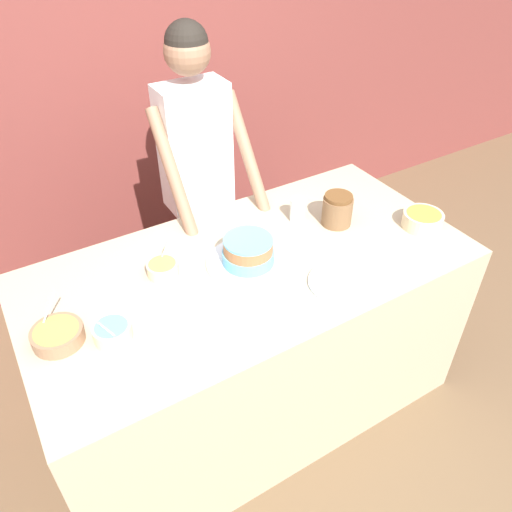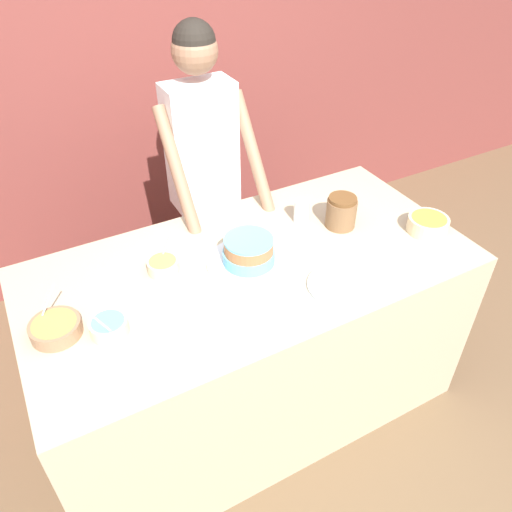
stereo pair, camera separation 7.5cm
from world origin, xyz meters
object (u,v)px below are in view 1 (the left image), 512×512
person_baker (197,159)px  frosting_bowl_yellow (163,268)px  frosting_bowl_blue (112,331)px  ceramic_plate (342,283)px  stoneware_jar (337,210)px  cake (248,253)px  frosting_bowl_olive (57,335)px  frosting_bowl_orange (423,219)px  drinking_glass (297,210)px

person_baker → frosting_bowl_yellow: size_ratio=11.34×
frosting_bowl_blue → ceramic_plate: (0.88, -0.20, -0.03)m
ceramic_plate → stoneware_jar: bearing=54.6°
ceramic_plate → cake: bearing=129.2°
frosting_bowl_blue → stoneware_jar: (1.14, 0.16, 0.04)m
stoneware_jar → person_baker: bearing=124.2°
frosting_bowl_olive → ceramic_plate: size_ratio=0.67×
stoneware_jar → frosting_bowl_olive: bearing=-176.7°
frosting_bowl_olive → frosting_bowl_orange: size_ratio=0.99×
cake → drinking_glass: 0.40m
stoneware_jar → frosting_bowl_yellow: bearing=174.8°
person_baker → drinking_glass: bearing=-61.1°
person_baker → stoneware_jar: 0.75m
ceramic_plate → frosting_bowl_olive: bearing=165.1°
person_baker → drinking_glass: (0.27, -0.50, -0.12)m
frosting_bowl_blue → drinking_glass: 1.03m
person_baker → stoneware_jar: person_baker is taller
cake → frosting_bowl_orange: 0.85m
person_baker → frosting_bowl_olive: (-0.89, -0.69, -0.14)m
cake → person_baker: bearing=82.2°
frosting_bowl_blue → ceramic_plate: size_ratio=0.51×
drinking_glass → stoneware_jar: size_ratio=0.75×
ceramic_plate → person_baker: bearing=99.6°
frosting_bowl_blue → drinking_glass: size_ratio=1.21×
frosting_bowl_olive → ceramic_plate: 1.09m
person_baker → frosting_bowl_orange: 1.13m
person_baker → ceramic_plate: bearing=-80.4°
frosting_bowl_orange → drinking_glass: size_ratio=1.61×
frosting_bowl_olive → drinking_glass: 1.18m
frosting_bowl_orange → frosting_bowl_yellow: bearing=165.4°
frosting_bowl_blue → drinking_glass: (0.99, 0.28, 0.02)m
frosting_bowl_olive → stoneware_jar: bearing=3.3°
frosting_bowl_olive → stoneware_jar: 1.31m
cake → stoneware_jar: size_ratio=2.35×
frosting_bowl_olive → drinking_glass: bearing=9.4°
frosting_bowl_olive → frosting_bowl_orange: 1.64m
drinking_glass → ceramic_plate: (-0.11, -0.47, -0.05)m
frosting_bowl_olive → stoneware_jar: size_ratio=1.20×
cake → ceramic_plate: (0.25, -0.31, -0.05)m
ceramic_plate → drinking_glass: bearing=76.8°
person_baker → frosting_bowl_blue: (-0.72, -0.78, -0.14)m
frosting_bowl_yellow → ceramic_plate: size_ratio=0.57×
stoneware_jar → cake: bearing=-174.9°
ceramic_plate → stoneware_jar: 0.44m
frosting_bowl_yellow → frosting_bowl_olive: size_ratio=0.84×
drinking_glass → frosting_bowl_orange: bearing=-36.4°
stoneware_jar → frosting_bowl_blue: bearing=-171.9°
cake → frosting_bowl_orange: cake is taller
frosting_bowl_blue → frosting_bowl_orange: size_ratio=0.75×
frosting_bowl_orange → stoneware_jar: size_ratio=1.21×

